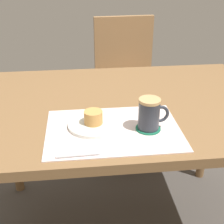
{
  "coord_description": "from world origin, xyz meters",
  "views": [
    {
      "loc": [
        -0.17,
        -1.14,
        1.27
      ],
      "look_at": [
        -0.06,
        -0.18,
        0.77
      ],
      "focal_mm": 50.0,
      "sensor_mm": 36.0,
      "label": 1
    }
  ],
  "objects": [
    {
      "name": "coffee_coaster",
      "position": [
        0.06,
        -0.23,
        0.73
      ],
      "size": [
        0.09,
        0.09,
        0.0
      ],
      "primitive_type": "cylinder",
      "color": "#196B4C",
      "rests_on": "placemat"
    },
    {
      "name": "coffee_mug",
      "position": [
        0.06,
        -0.23,
        0.78
      ],
      "size": [
        0.11,
        0.07,
        0.11
      ],
      "color": "#2D333D",
      "rests_on": "coffee_coaster"
    },
    {
      "name": "teaspoon",
      "position": [
        -0.18,
        -0.37,
        0.73
      ],
      "size": [
        0.13,
        0.01,
        0.01
      ],
      "primitive_type": "cylinder",
      "rotation": [
        0.0,
        1.57,
        0.04
      ],
      "color": "silver",
      "rests_on": "placemat"
    },
    {
      "name": "wooden_chair",
      "position": [
        0.14,
        0.75,
        0.49
      ],
      "size": [
        0.44,
        0.44,
        0.9
      ],
      "rotation": [
        0.0,
        0.0,
        3.19
      ],
      "color": "#997047",
      "rests_on": "ground_plane"
    },
    {
      "name": "placemat",
      "position": [
        -0.06,
        -0.22,
        0.72
      ],
      "size": [
        0.46,
        0.32,
        0.0
      ],
      "primitive_type": "cube",
      "color": "silver",
      "rests_on": "dining_table"
    },
    {
      "name": "dining_table",
      "position": [
        0.0,
        0.0,
        0.64
      ],
      "size": [
        1.22,
        0.83,
        0.72
      ],
      "color": "brown",
      "rests_on": "ground_plane"
    },
    {
      "name": "pastry_plate",
      "position": [
        -0.13,
        -0.19,
        0.73
      ],
      "size": [
        0.18,
        0.18,
        0.01
      ],
      "primitive_type": "cylinder",
      "color": "silver",
      "rests_on": "placemat"
    },
    {
      "name": "pastry",
      "position": [
        -0.13,
        -0.19,
        0.76
      ],
      "size": [
        0.06,
        0.06,
        0.05
      ],
      "primitive_type": "cylinder",
      "color": "tan",
      "rests_on": "pastry_plate"
    }
  ]
}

